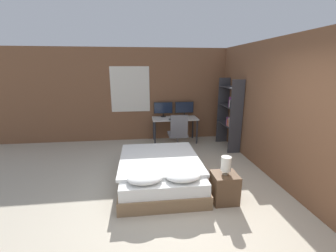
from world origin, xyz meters
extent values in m
plane|color=#B2A893|center=(0.00, 0.00, 0.00)|extent=(20.00, 20.00, 0.00)
cube|color=brown|center=(0.00, 3.97, 1.35)|extent=(12.00, 0.06, 2.70)
cube|color=silver|center=(-1.04, 3.93, 1.53)|extent=(1.12, 0.01, 1.30)
cube|color=#A3B2CC|center=(-1.04, 3.93, 1.53)|extent=(1.04, 0.01, 1.22)
cube|color=brown|center=(1.82, 1.50, 1.35)|extent=(0.06, 12.00, 2.70)
cube|color=#846647|center=(-0.43, 1.18, 0.11)|extent=(1.46, 1.96, 0.22)
cube|color=white|center=(-0.43, 1.18, 0.32)|extent=(1.40, 1.90, 0.20)
cube|color=white|center=(-0.43, 1.30, 0.45)|extent=(1.50, 1.65, 0.05)
ellipsoid|color=white|center=(-0.73, 0.45, 0.49)|extent=(0.55, 0.38, 0.13)
ellipsoid|color=white|center=(-0.12, 0.45, 0.49)|extent=(0.55, 0.38, 0.13)
cube|color=brown|center=(0.57, 0.43, 0.24)|extent=(0.40, 0.39, 0.49)
cylinder|color=gray|center=(0.57, 0.43, 0.49)|extent=(0.10, 0.10, 0.02)
cylinder|color=gray|center=(0.57, 0.43, 0.53)|extent=(0.02, 0.02, 0.05)
cylinder|color=silver|center=(0.57, 0.43, 0.67)|extent=(0.16, 0.16, 0.23)
cube|color=beige|center=(0.23, 3.59, 0.71)|extent=(1.31, 0.63, 0.03)
cylinder|color=#2D2D33|center=(-0.38, 3.32, 0.35)|extent=(0.05, 0.05, 0.69)
cylinder|color=#2D2D33|center=(0.83, 3.32, 0.35)|extent=(0.05, 0.05, 0.69)
cylinder|color=#2D2D33|center=(-0.38, 3.85, 0.35)|extent=(0.05, 0.05, 0.69)
cylinder|color=#2D2D33|center=(0.83, 3.85, 0.35)|extent=(0.05, 0.05, 0.69)
cylinder|color=black|center=(-0.09, 3.80, 0.73)|extent=(0.16, 0.16, 0.01)
cylinder|color=black|center=(-0.09, 3.80, 0.78)|extent=(0.03, 0.03, 0.09)
cube|color=black|center=(-0.09, 3.80, 0.99)|extent=(0.56, 0.03, 0.34)
cube|color=#192338|center=(-0.09, 3.78, 0.99)|extent=(0.53, 0.00, 0.31)
cylinder|color=black|center=(0.55, 3.80, 0.73)|extent=(0.16, 0.16, 0.01)
cylinder|color=black|center=(0.55, 3.80, 0.78)|extent=(0.03, 0.03, 0.09)
cube|color=black|center=(0.55, 3.80, 0.99)|extent=(0.56, 0.03, 0.34)
cube|color=#192338|center=(0.55, 3.78, 0.99)|extent=(0.53, 0.00, 0.31)
cube|color=black|center=(0.23, 3.38, 0.73)|extent=(0.40, 0.13, 0.02)
ellipsoid|color=black|center=(0.52, 3.38, 0.74)|extent=(0.07, 0.05, 0.04)
cylinder|color=black|center=(0.20, 2.95, 0.02)|extent=(0.52, 0.52, 0.04)
cylinder|color=gray|center=(0.20, 2.95, 0.21)|extent=(0.05, 0.05, 0.34)
cube|color=slate|center=(0.20, 2.95, 0.41)|extent=(0.49, 0.49, 0.07)
cube|color=slate|center=(0.20, 2.73, 0.71)|extent=(0.44, 0.05, 0.53)
cube|color=#333338|center=(1.61, 2.49, 0.94)|extent=(0.33, 0.02, 1.87)
cube|color=#333338|center=(1.61, 3.41, 0.94)|extent=(0.33, 0.02, 1.87)
cube|color=#333338|center=(1.61, 2.95, 0.66)|extent=(0.33, 0.90, 0.02)
cube|color=#333338|center=(1.61, 2.95, 1.16)|extent=(0.33, 0.90, 0.02)
cube|color=#333338|center=(1.61, 2.95, 1.65)|extent=(0.33, 0.90, 0.02)
cube|color=gold|center=(1.61, 2.52, 0.80)|extent=(0.27, 0.03, 0.27)
cube|color=gold|center=(1.61, 2.56, 0.76)|extent=(0.27, 0.02, 0.19)
cube|color=#BCB29E|center=(1.61, 2.58, 0.79)|extent=(0.27, 0.02, 0.25)
cube|color=#B2332D|center=(1.61, 2.61, 0.76)|extent=(0.27, 0.02, 0.19)
cube|color=#BCB29E|center=(1.61, 2.64, 0.78)|extent=(0.27, 0.03, 0.23)
cube|color=#B2332D|center=(1.61, 2.68, 0.75)|extent=(0.27, 0.03, 0.18)
cube|color=orange|center=(1.61, 2.73, 0.76)|extent=(0.27, 0.02, 0.19)
cube|color=#7A387F|center=(1.61, 2.76, 0.78)|extent=(0.27, 0.03, 0.22)
cube|color=#28282D|center=(1.61, 2.52, 1.27)|extent=(0.27, 0.02, 0.20)
cube|color=#7A387F|center=(1.61, 2.55, 1.28)|extent=(0.27, 0.03, 0.21)
cube|color=#28282D|center=(1.61, 2.60, 1.27)|extent=(0.27, 0.04, 0.19)
cube|color=#BCB29E|center=(1.61, 2.65, 1.27)|extent=(0.27, 0.04, 0.19)
cube|color=#7A387F|center=(1.61, 2.69, 1.30)|extent=(0.27, 0.02, 0.26)
camera|label=1|loc=(-0.76, -2.73, 2.16)|focal=24.00mm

